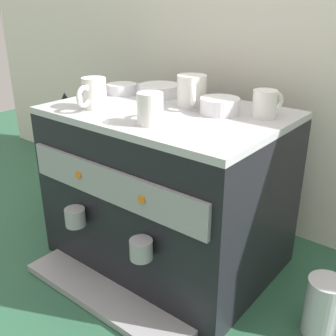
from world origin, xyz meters
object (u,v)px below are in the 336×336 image
at_px(ceramic_cup_1, 151,108).
at_px(ceramic_bowl_2, 220,106).
at_px(milk_pitcher, 323,307).
at_px(coffee_grinder, 70,151).
at_px(ceramic_bowl_0, 160,90).
at_px(ceramic_cup_2, 266,104).
at_px(espresso_machine, 167,188).
at_px(ceramic_cup_3, 93,93).
at_px(ceramic_cup_0, 192,91).
at_px(ceramic_bowl_1, 122,89).

distance_m(ceramic_cup_1, ceramic_bowl_2, 0.20).
bearing_deg(milk_pitcher, coffee_grinder, 176.01).
bearing_deg(ceramic_bowl_0, ceramic_cup_2, -2.79).
relative_size(espresso_machine, ceramic_cup_3, 5.87).
bearing_deg(coffee_grinder, milk_pitcher, -3.99).
bearing_deg(ceramic_cup_0, ceramic_cup_3, -134.37).
bearing_deg(milk_pitcher, espresso_machine, 177.95).
bearing_deg(ceramic_cup_2, ceramic_bowl_0, 177.21).
relative_size(ceramic_bowl_1, milk_pitcher, 0.62).
bearing_deg(coffee_grinder, ceramic_bowl_0, 9.14).
relative_size(ceramic_bowl_0, ceramic_bowl_2, 1.24).
xyz_separation_m(ceramic_cup_2, ceramic_cup_3, (-0.40, -0.21, 0.01)).
bearing_deg(ceramic_cup_2, espresso_machine, -157.77).
bearing_deg(ceramic_cup_0, espresso_machine, -108.48).
height_order(ceramic_cup_2, ceramic_cup_3, ceramic_cup_3).
relative_size(ceramic_cup_1, ceramic_cup_3, 0.91).
xyz_separation_m(ceramic_cup_3, coffee_grinder, (-0.35, 0.17, -0.30)).
distance_m(ceramic_bowl_0, coffee_grinder, 0.49).
bearing_deg(espresso_machine, ceramic_cup_1, -67.45).
relative_size(ceramic_cup_3, ceramic_bowl_0, 0.84).
relative_size(ceramic_cup_0, ceramic_bowl_0, 0.87).
bearing_deg(ceramic_bowl_1, espresso_machine, -15.14).
bearing_deg(espresso_machine, ceramic_cup_2, 22.23).
relative_size(ceramic_cup_2, ceramic_cup_3, 0.89).
distance_m(coffee_grinder, milk_pitcher, 1.02).
height_order(ceramic_cup_1, milk_pitcher, ceramic_cup_1).
distance_m(ceramic_cup_0, ceramic_bowl_1, 0.26).
relative_size(ceramic_cup_3, coffee_grinder, 0.25).
xyz_separation_m(ceramic_cup_1, ceramic_bowl_1, (-0.29, 0.19, -0.02)).
distance_m(ceramic_bowl_0, ceramic_bowl_1, 0.12).
relative_size(ceramic_cup_3, milk_pitcher, 0.71).
height_order(ceramic_cup_2, ceramic_bowl_2, ceramic_cup_2).
height_order(espresso_machine, ceramic_bowl_0, ceramic_bowl_0).
bearing_deg(coffee_grinder, ceramic_cup_1, -17.55).
height_order(ceramic_cup_3, ceramic_bowl_1, ceramic_cup_3).
bearing_deg(ceramic_bowl_2, ceramic_bowl_1, 178.98).
bearing_deg(ceramic_bowl_1, ceramic_cup_1, -33.56).
xyz_separation_m(espresso_machine, ceramic_cup_2, (0.24, 0.10, 0.27)).
distance_m(ceramic_bowl_1, ceramic_bowl_2, 0.37).
distance_m(ceramic_cup_3, milk_pitcher, 0.79).
distance_m(ceramic_bowl_2, coffee_grinder, 0.71).
xyz_separation_m(ceramic_cup_0, ceramic_bowl_1, (-0.26, -0.01, -0.03)).
xyz_separation_m(espresso_machine, ceramic_bowl_1, (-0.24, 0.06, 0.25)).
xyz_separation_m(ceramic_bowl_2, coffee_grinder, (-0.65, -0.00, -0.28)).
distance_m(espresso_machine, ceramic_cup_1, 0.31).
distance_m(ceramic_cup_1, ceramic_bowl_0, 0.30).
distance_m(ceramic_bowl_1, coffee_grinder, 0.39).
distance_m(ceramic_bowl_0, milk_pitcher, 0.75).
xyz_separation_m(espresso_machine, ceramic_bowl_0, (-0.12, 0.12, 0.25)).
xyz_separation_m(ceramic_cup_3, ceramic_bowl_2, (0.30, 0.17, -0.02)).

